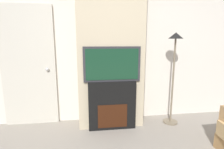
# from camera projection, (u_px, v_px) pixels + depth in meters

# --- Properties ---
(wall_back) EXTENTS (6.00, 0.06, 2.70)m
(wall_back) POSITION_uv_depth(u_px,v_px,m) (109.00, 46.00, 3.11)
(wall_back) COLOR silver
(wall_back) RESTS_ON ground_plane
(chimney_breast) EXTENTS (1.08, 0.39, 2.70)m
(chimney_breast) POSITION_uv_depth(u_px,v_px,m) (110.00, 47.00, 2.89)
(chimney_breast) COLOR #BCAD8E
(chimney_breast) RESTS_ON ground_plane
(fireplace) EXTENTS (0.77, 0.15, 0.81)m
(fireplace) POSITION_uv_depth(u_px,v_px,m) (112.00, 105.00, 2.88)
(fireplace) COLOR black
(fireplace) RESTS_ON ground_plane
(television) EXTENTS (0.90, 0.07, 0.55)m
(television) POSITION_uv_depth(u_px,v_px,m) (112.00, 64.00, 2.75)
(television) COLOR #2D2D33
(television) RESTS_ON fireplace
(floor_lamp) EXTENTS (0.25, 0.25, 1.58)m
(floor_lamp) POSITION_uv_depth(u_px,v_px,m) (174.00, 60.00, 2.94)
(floor_lamp) COLOR #726651
(floor_lamp) RESTS_ON ground_plane
(entry_door) EXTENTS (0.88, 0.09, 2.03)m
(entry_door) POSITION_uv_depth(u_px,v_px,m) (29.00, 67.00, 2.94)
(entry_door) COLOR beige
(entry_door) RESTS_ON ground_plane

